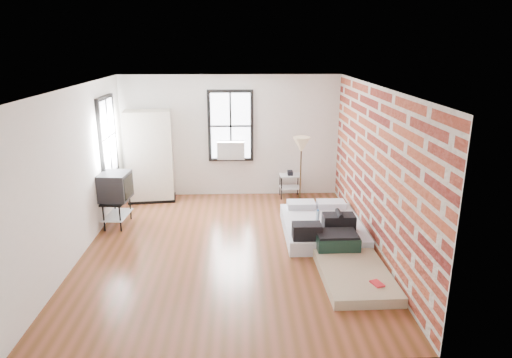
{
  "coord_description": "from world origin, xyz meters",
  "views": [
    {
      "loc": [
        0.23,
        -7.36,
        3.49
      ],
      "look_at": [
        0.49,
        0.3,
        1.18
      ],
      "focal_mm": 32.0,
      "sensor_mm": 36.0,
      "label": 1
    }
  ],
  "objects_px": {
    "wardrobe": "(150,157)",
    "tv_stand": "(116,188)",
    "mattress_main": "(322,226)",
    "side_table": "(290,180)",
    "floor_lamp": "(301,149)",
    "mattress_bare": "(349,263)"
  },
  "relations": [
    {
      "from": "mattress_main",
      "to": "floor_lamp",
      "type": "xyz_separation_m",
      "value": [
        -0.29,
        1.11,
        1.24
      ]
    },
    {
      "from": "wardrobe",
      "to": "floor_lamp",
      "type": "relative_size",
      "value": 1.25
    },
    {
      "from": "mattress_main",
      "to": "tv_stand",
      "type": "bearing_deg",
      "value": 171.55
    },
    {
      "from": "mattress_main",
      "to": "mattress_bare",
      "type": "bearing_deg",
      "value": -82.79
    },
    {
      "from": "mattress_bare",
      "to": "floor_lamp",
      "type": "bearing_deg",
      "value": 99.1
    },
    {
      "from": "mattress_main",
      "to": "floor_lamp",
      "type": "distance_m",
      "value": 1.69
    },
    {
      "from": "wardrobe",
      "to": "tv_stand",
      "type": "bearing_deg",
      "value": -111.43
    },
    {
      "from": "wardrobe",
      "to": "tv_stand",
      "type": "distance_m",
      "value": 1.58
    },
    {
      "from": "side_table",
      "to": "mattress_main",
      "type": "bearing_deg",
      "value": -79.95
    },
    {
      "from": "wardrobe",
      "to": "tv_stand",
      "type": "height_order",
      "value": "wardrobe"
    },
    {
      "from": "wardrobe",
      "to": "side_table",
      "type": "distance_m",
      "value": 3.24
    },
    {
      "from": "mattress_main",
      "to": "wardrobe",
      "type": "distance_m",
      "value": 4.23
    },
    {
      "from": "mattress_main",
      "to": "wardrobe",
      "type": "relative_size",
      "value": 0.94
    },
    {
      "from": "side_table",
      "to": "tv_stand",
      "type": "height_order",
      "value": "tv_stand"
    },
    {
      "from": "mattress_main",
      "to": "side_table",
      "type": "bearing_deg",
      "value": 100.16
    },
    {
      "from": "floor_lamp",
      "to": "wardrobe",
      "type": "bearing_deg",
      "value": 163.16
    },
    {
      "from": "side_table",
      "to": "tv_stand",
      "type": "bearing_deg",
      "value": -156.17
    },
    {
      "from": "mattress_main",
      "to": "mattress_bare",
      "type": "distance_m",
      "value": 1.44
    },
    {
      "from": "mattress_main",
      "to": "tv_stand",
      "type": "xyz_separation_m",
      "value": [
        -3.96,
        0.6,
        0.6
      ]
    },
    {
      "from": "mattress_main",
      "to": "wardrobe",
      "type": "xyz_separation_m",
      "value": [
        -3.57,
        2.1,
        0.85
      ]
    },
    {
      "from": "mattress_bare",
      "to": "floor_lamp",
      "type": "distance_m",
      "value": 2.88
    },
    {
      "from": "mattress_bare",
      "to": "side_table",
      "type": "bearing_deg",
      "value": 97.63
    }
  ]
}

